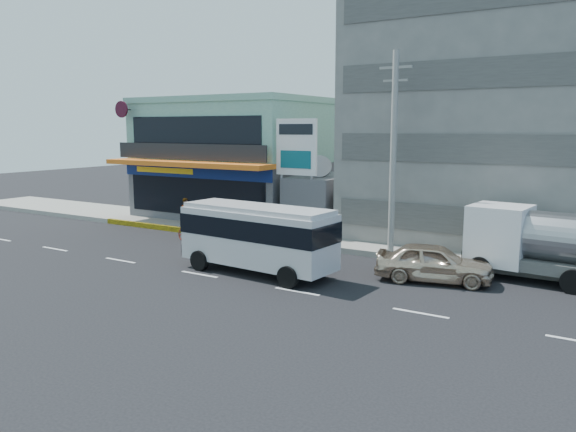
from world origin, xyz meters
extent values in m
plane|color=black|center=(0.00, 0.00, 0.00)|extent=(120.00, 120.00, 0.00)
cube|color=gray|center=(5.00, 9.50, 0.15)|extent=(70.00, 5.00, 0.30)
cube|color=#434348|center=(-8.00, 14.00, 2.00)|extent=(12.00, 10.00, 4.00)
cube|color=#8CC6AB|center=(-8.00, 14.00, 6.00)|extent=(12.00, 10.00, 4.00)
cube|color=orange|center=(-8.00, 8.20, 4.15)|extent=(12.40, 1.80, 0.30)
cube|color=navy|center=(-8.00, 8.95, 3.60)|extent=(12.00, 0.12, 0.80)
cube|color=black|center=(-8.00, 8.98, 2.10)|extent=(11.00, 0.06, 2.60)
cube|color=gray|center=(10.00, 15.00, 7.00)|extent=(16.00, 12.00, 14.00)
cube|color=#434348|center=(0.00, 12.00, 1.75)|extent=(3.00, 6.00, 3.50)
cylinder|color=slate|center=(0.00, 11.00, 3.58)|extent=(1.50, 1.50, 0.15)
cylinder|color=gray|center=(-1.50, 9.20, 3.25)|extent=(0.16, 0.16, 6.50)
cylinder|color=gray|center=(0.50, 9.20, 3.25)|extent=(0.16, 0.16, 6.50)
cube|color=white|center=(-0.50, 9.20, 5.30)|extent=(2.60, 0.18, 3.20)
cylinder|color=#999993|center=(6.00, 7.40, 5.00)|extent=(0.30, 0.30, 10.00)
cube|color=#999993|center=(6.00, 7.40, 9.20)|extent=(1.60, 0.12, 0.12)
cube|color=#999993|center=(6.00, 7.40, 8.60)|extent=(1.20, 0.10, 0.10)
cube|color=silver|center=(2.08, 1.50, 1.64)|extent=(7.31, 2.76, 2.36)
cube|color=black|center=(2.08, 1.50, 2.10)|extent=(7.36, 2.81, 0.87)
cube|color=silver|center=(2.08, 1.50, 2.92)|extent=(7.09, 2.54, 0.20)
cylinder|color=black|center=(-0.45, 0.55, 0.46)|extent=(0.94, 0.35, 0.92)
cylinder|color=black|center=(-0.29, 2.80, 0.46)|extent=(0.94, 0.35, 0.92)
cylinder|color=black|center=(4.45, 0.20, 0.46)|extent=(0.94, 0.35, 0.92)
cylinder|color=black|center=(4.62, 2.45, 0.46)|extent=(0.94, 0.35, 0.92)
imported|color=beige|center=(9.13, 4.25, 0.82)|extent=(5.11, 2.96, 1.64)
cube|color=white|center=(11.20, 6.77, 1.81)|extent=(2.57, 2.57, 2.55)
cube|color=#595956|center=(13.93, 6.50, 0.78)|extent=(8.01, 2.93, 0.49)
cylinder|color=black|center=(10.70, 5.69, 0.49)|extent=(1.00, 0.39, 0.98)
cylinder|color=black|center=(10.92, 7.93, 0.49)|extent=(1.00, 0.39, 0.98)
cylinder|color=black|center=(14.30, 5.33, 0.49)|extent=(1.00, 0.39, 0.98)
imported|color=#5C180D|center=(-5.22, 5.07, 0.51)|extent=(2.06, 1.30, 1.02)
imported|color=#66594C|center=(-5.22, 5.07, 1.56)|extent=(0.65, 0.80, 1.88)
camera|label=1|loc=(15.88, -18.41, 6.40)|focal=35.00mm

